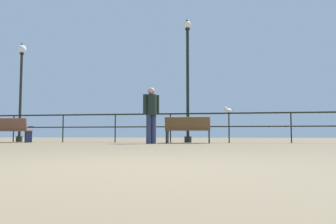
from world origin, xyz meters
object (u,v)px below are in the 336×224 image
Objects in this scene: seagull_on_rail at (228,110)px; lamppost_center at (188,77)px; bench_near_left at (188,129)px; person_at_railing at (151,111)px; bench_far_left at (8,129)px; lamppost_left at (21,80)px.

lamppost_center is at bearing 168.92° from seagull_on_rail.
bench_near_left is 1.43m from person_at_railing.
bench_far_left is 2.29m from lamppost_left.
lamppost_center is 2.61× the size of person_at_railing.
bench_near_left is 0.32× the size of lamppost_center.
person_at_railing is at bearing -142.63° from bench_near_left.
person_at_railing is (5.76, -1.89, -1.47)m from lamppost_left.
lamppost_center is 1.93m from seagull_on_rail.
lamppost_center is 11.97× the size of seagull_on_rail.
seagull_on_rail is at bearing 34.22° from person_at_railing.
lamppost_center is at bearing 63.55° from person_at_railing.
bench_near_left is 0.37× the size of lamppost_left.
lamppost_center reaches higher than bench_far_left.
bench_far_left is 6.80m from lamppost_center.
lamppost_left is at bearing 103.81° from bench_far_left.
lamppost_center is (6.70, 0.00, -0.08)m from lamppost_left.
person_at_railing is 4.59× the size of seagull_on_rail.
person_at_railing reaches higher than bench_near_left.
bench_far_left is at bearing -76.19° from lamppost_left.
bench_near_left is at bearing -84.14° from lamppost_center.
lamppost_left is 2.28× the size of person_at_railing.
bench_near_left is 2.21m from lamppost_center.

